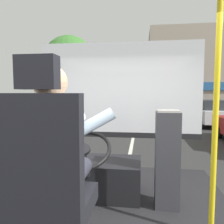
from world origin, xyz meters
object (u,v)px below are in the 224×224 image
(bus_driver, at_px, (55,147))
(parked_car_white, at_px, (212,112))
(handrail_pole, at_px, (216,116))
(fare_box, at_px, (167,159))
(steering_console, at_px, (93,175))
(parked_car_charcoal, at_px, (183,104))
(driver_seat, at_px, (49,188))
(parked_car_blue, at_px, (195,109))

(bus_driver, relative_size, parked_car_white, 0.22)
(handrail_pole, bearing_deg, parked_car_white, 73.54)
(bus_driver, distance_m, fare_box, 1.26)
(steering_console, bearing_deg, parked_car_charcoal, 77.43)
(fare_box, xyz_separation_m, parked_car_charcoal, (4.02, 21.88, -0.59))
(driver_seat, distance_m, bus_driver, 0.25)
(parked_car_blue, bearing_deg, fare_box, -103.75)
(bus_driver, bearing_deg, driver_seat, -90.00)
(driver_seat, relative_size, handrail_pole, 0.69)
(parked_car_white, distance_m, parked_car_blue, 4.49)
(parked_car_white, bearing_deg, fare_box, -108.53)
(fare_box, xyz_separation_m, parked_car_white, (3.72, 11.08, -0.47))
(parked_car_charcoal, bearing_deg, parked_car_white, -91.63)
(parked_car_charcoal, bearing_deg, parked_car_blue, -91.94)
(fare_box, bearing_deg, parked_car_blue, 76.25)
(steering_console, relative_size, parked_car_blue, 0.25)
(fare_box, bearing_deg, driver_seat, -128.82)
(steering_console, xyz_separation_m, parked_car_charcoal, (4.84, 21.71, -0.32))
(driver_seat, height_order, parked_car_blue, driver_seat)
(handrail_pole, distance_m, parked_car_charcoal, 22.67)
(steering_console, distance_m, parked_car_charcoal, 22.24)
(bus_driver, xyz_separation_m, handrail_pole, (1.12, 0.46, 0.17))
(parked_car_white, relative_size, parked_car_blue, 0.86)
(handrail_pole, height_order, parked_car_charcoal, handrail_pole)
(bus_driver, distance_m, parked_car_blue, 17.13)
(handrail_pole, xyz_separation_m, parked_car_blue, (3.50, 16.01, -1.08))
(handrail_pole, bearing_deg, bus_driver, -157.84)
(fare_box, height_order, parked_car_charcoal, fare_box)
(handrail_pole, relative_size, parked_car_charcoal, 0.51)
(steering_console, relative_size, handrail_pole, 0.55)
(fare_box, bearing_deg, parked_car_charcoal, 79.58)
(driver_seat, relative_size, parked_car_white, 0.36)
(steering_console, height_order, parked_car_blue, steering_console)
(driver_seat, distance_m, fare_box, 1.31)
(bus_driver, xyz_separation_m, steering_console, (-0.00, 1.08, -0.61))
(driver_seat, xyz_separation_m, parked_car_charcoal, (4.84, 22.90, -0.70))
(driver_seat, xyz_separation_m, parked_car_blue, (4.63, 16.58, -0.68))
(fare_box, relative_size, parked_car_charcoal, 0.25)
(steering_console, relative_size, parked_car_charcoal, 0.28)
(parked_car_white, height_order, parked_car_blue, parked_car_white)
(driver_seat, relative_size, bus_driver, 1.65)
(parked_car_white, bearing_deg, steering_console, -112.57)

